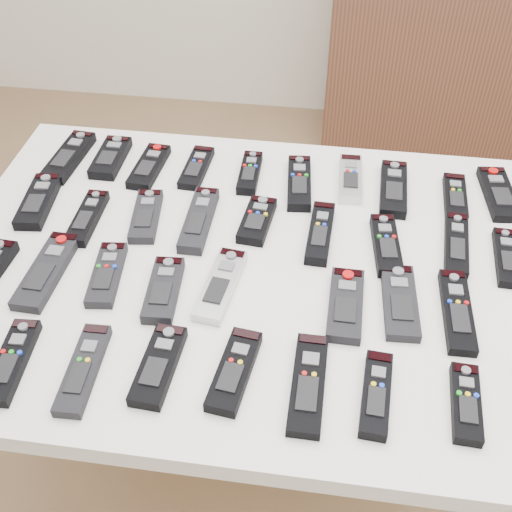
# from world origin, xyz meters

# --- Properties ---
(ground) EXTENTS (4.00, 4.00, 0.00)m
(ground) POSITION_xyz_m (0.00, 0.00, 0.00)
(ground) COLOR brown
(ground) RESTS_ON ground
(table) EXTENTS (1.25, 0.88, 0.78)m
(table) POSITION_xyz_m (-0.13, 0.02, 0.72)
(table) COLOR white
(table) RESTS_ON ground
(remote_0) EXTENTS (0.07, 0.20, 0.02)m
(remote_0) POSITION_xyz_m (-0.62, 0.31, 0.79)
(remote_0) COLOR black
(remote_0) RESTS_ON table
(remote_1) EXTENTS (0.06, 0.15, 0.02)m
(remote_1) POSITION_xyz_m (-0.52, 0.32, 0.79)
(remote_1) COLOR black
(remote_1) RESTS_ON table
(remote_2) EXTENTS (0.07, 0.17, 0.02)m
(remote_2) POSITION_xyz_m (-0.43, 0.30, 0.79)
(remote_2) COLOR black
(remote_2) RESTS_ON table
(remote_3) EXTENTS (0.06, 0.16, 0.02)m
(remote_3) POSITION_xyz_m (-0.32, 0.32, 0.79)
(remote_3) COLOR black
(remote_3) RESTS_ON table
(remote_4) EXTENTS (0.05, 0.15, 0.02)m
(remote_4) POSITION_xyz_m (-0.19, 0.31, 0.79)
(remote_4) COLOR black
(remote_4) RESTS_ON table
(remote_5) EXTENTS (0.07, 0.19, 0.02)m
(remote_5) POSITION_xyz_m (-0.07, 0.29, 0.79)
(remote_5) COLOR black
(remote_5) RESTS_ON table
(remote_6) EXTENTS (0.06, 0.16, 0.02)m
(remote_6) POSITION_xyz_m (0.04, 0.32, 0.79)
(remote_6) COLOR #B7B7BC
(remote_6) RESTS_ON table
(remote_7) EXTENTS (0.06, 0.19, 0.02)m
(remote_7) POSITION_xyz_m (0.14, 0.29, 0.79)
(remote_7) COLOR black
(remote_7) RESTS_ON table
(remote_8) EXTENTS (0.05, 0.15, 0.02)m
(remote_8) POSITION_xyz_m (0.27, 0.28, 0.79)
(remote_8) COLOR black
(remote_8) RESTS_ON table
(remote_9) EXTENTS (0.08, 0.18, 0.02)m
(remote_9) POSITION_xyz_m (0.37, 0.31, 0.79)
(remote_9) COLOR black
(remote_9) RESTS_ON table
(remote_10) EXTENTS (0.08, 0.18, 0.02)m
(remote_10) POSITION_xyz_m (-0.63, 0.14, 0.79)
(remote_10) COLOR black
(remote_10) RESTS_ON table
(remote_11) EXTENTS (0.05, 0.17, 0.02)m
(remote_11) POSITION_xyz_m (-0.51, 0.10, 0.79)
(remote_11) COLOR black
(remote_11) RESTS_ON table
(remote_12) EXTENTS (0.07, 0.17, 0.02)m
(remote_12) POSITION_xyz_m (-0.38, 0.12, 0.79)
(remote_12) COLOR black
(remote_12) RESTS_ON table
(remote_13) EXTENTS (0.05, 0.20, 0.02)m
(remote_13) POSITION_xyz_m (-0.27, 0.13, 0.79)
(remote_13) COLOR black
(remote_13) RESTS_ON table
(remote_14) EXTENTS (0.07, 0.14, 0.02)m
(remote_14) POSITION_xyz_m (-0.15, 0.14, 0.79)
(remote_14) COLOR black
(remote_14) RESTS_ON table
(remote_15) EXTENTS (0.05, 0.18, 0.02)m
(remote_15) POSITION_xyz_m (-0.01, 0.12, 0.79)
(remote_15) COLOR black
(remote_15) RESTS_ON table
(remote_16) EXTENTS (0.07, 0.17, 0.02)m
(remote_16) POSITION_xyz_m (0.12, 0.10, 0.79)
(remote_16) COLOR black
(remote_16) RESTS_ON table
(remote_17) EXTENTS (0.06, 0.19, 0.02)m
(remote_17) POSITION_xyz_m (0.26, 0.12, 0.79)
(remote_17) COLOR black
(remote_17) RESTS_ON table
(remote_18) EXTENTS (0.05, 0.16, 0.02)m
(remote_18) POSITION_xyz_m (0.36, 0.10, 0.79)
(remote_18) COLOR black
(remote_18) RESTS_ON table
(remote_20) EXTENTS (0.07, 0.21, 0.02)m
(remote_20) POSITION_xyz_m (-0.53, -0.07, 0.79)
(remote_20) COLOR black
(remote_20) RESTS_ON table
(remote_21) EXTENTS (0.07, 0.17, 0.02)m
(remote_21) POSITION_xyz_m (-0.41, -0.06, 0.79)
(remote_21) COLOR black
(remote_21) RESTS_ON table
(remote_22) EXTENTS (0.07, 0.16, 0.02)m
(remote_22) POSITION_xyz_m (-0.29, -0.08, 0.79)
(remote_22) COLOR black
(remote_22) RESTS_ON table
(remote_23) EXTENTS (0.08, 0.19, 0.02)m
(remote_23) POSITION_xyz_m (-0.19, -0.06, 0.79)
(remote_23) COLOR #B7B7BC
(remote_23) RESTS_ON table
(remote_24) EXTENTS (0.06, 0.17, 0.02)m
(remote_24) POSITION_xyz_m (0.05, -0.07, 0.79)
(remote_24) COLOR black
(remote_24) RESTS_ON table
(remote_25) EXTENTS (0.07, 0.18, 0.02)m
(remote_25) POSITION_xyz_m (0.14, -0.05, 0.79)
(remote_25) COLOR black
(remote_25) RESTS_ON table
(remote_26) EXTENTS (0.05, 0.20, 0.02)m
(remote_26) POSITION_xyz_m (0.25, -0.06, 0.79)
(remote_26) COLOR black
(remote_26) RESTS_ON table
(remote_29) EXTENTS (0.06, 0.17, 0.02)m
(remote_29) POSITION_xyz_m (-0.50, -0.28, 0.79)
(remote_29) COLOR black
(remote_29) RESTS_ON table
(remote_30) EXTENTS (0.05, 0.18, 0.02)m
(remote_30) POSITION_xyz_m (-0.38, -0.28, 0.79)
(remote_30) COLOR black
(remote_30) RESTS_ON table
(remote_31) EXTENTS (0.06, 0.17, 0.02)m
(remote_31) POSITION_xyz_m (-0.26, -0.26, 0.79)
(remote_31) COLOR black
(remote_31) RESTS_ON table
(remote_32) EXTENTS (0.07, 0.17, 0.02)m
(remote_32) POSITION_xyz_m (-0.13, -0.25, 0.79)
(remote_32) COLOR black
(remote_32) RESTS_ON table
(remote_33) EXTENTS (0.05, 0.19, 0.02)m
(remote_33) POSITION_xyz_m (-0.01, -0.26, 0.79)
(remote_33) COLOR black
(remote_33) RESTS_ON table
(remote_34) EXTENTS (0.05, 0.16, 0.02)m
(remote_34) POSITION_xyz_m (0.10, -0.26, 0.79)
(remote_34) COLOR black
(remote_34) RESTS_ON table
(remote_35) EXTENTS (0.05, 0.15, 0.02)m
(remote_35) POSITION_xyz_m (0.24, -0.26, 0.79)
(remote_35) COLOR black
(remote_35) RESTS_ON table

